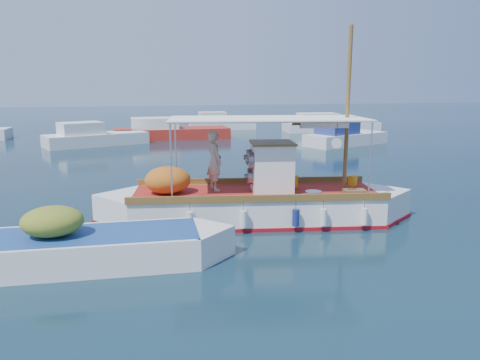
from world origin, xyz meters
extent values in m
plane|color=black|center=(0.00, 0.00, 0.00)|extent=(160.00, 160.00, 0.00)
cube|color=white|center=(-0.39, 0.27, 0.34)|extent=(7.57, 3.55, 1.07)
cube|color=white|center=(-3.98, 0.85, 0.34)|extent=(2.40, 2.40, 1.07)
cube|color=white|center=(3.21, -0.31, 0.34)|extent=(2.40, 2.40, 1.07)
cube|color=maroon|center=(-0.39, 0.27, 0.02)|extent=(7.68, 3.64, 0.17)
cube|color=#A52019|center=(-0.39, 0.27, 0.85)|extent=(7.54, 3.36, 0.06)
cube|color=brown|center=(-0.19, 1.48, 0.97)|extent=(7.30, 1.27, 0.19)
cube|color=brown|center=(-0.58, -0.94, 0.97)|extent=(7.30, 1.27, 0.19)
cube|color=white|center=(0.09, 0.19, 1.60)|extent=(1.35, 1.43, 1.46)
cube|color=brown|center=(0.09, 0.19, 2.36)|extent=(1.46, 1.54, 0.06)
cylinder|color=slate|center=(-0.58, -0.02, 1.89)|extent=(0.29, 0.51, 0.49)
cylinder|color=slate|center=(-0.48, 0.60, 1.89)|extent=(0.29, 0.51, 0.49)
cylinder|color=slate|center=(-0.53, 0.29, 1.36)|extent=(0.29, 0.51, 0.49)
cylinder|color=brown|center=(2.30, -0.16, 3.30)|extent=(0.13, 0.13, 4.85)
cylinder|color=brown|center=(1.53, -0.04, 2.91)|extent=(1.74, 0.35, 0.08)
cylinder|color=silver|center=(-2.61, 1.71, 1.97)|extent=(0.05, 0.05, 2.18)
cylinder|color=silver|center=(-2.95, -0.40, 1.97)|extent=(0.05, 0.05, 2.18)
cylinder|color=silver|center=(2.85, 0.83, 1.97)|extent=(0.05, 0.05, 2.18)
cylinder|color=silver|center=(2.51, -1.28, 1.97)|extent=(0.05, 0.05, 2.18)
cube|color=white|center=(-0.05, 0.21, 3.08)|extent=(6.02, 3.21, 0.04)
ellipsoid|color=#B9621B|center=(-2.97, 0.68, 1.28)|extent=(1.53, 1.36, 0.82)
cube|color=orange|center=(0.95, 0.59, 1.07)|extent=(0.27, 0.21, 0.39)
cylinder|color=orange|center=(2.88, 0.43, 1.04)|extent=(0.33, 0.33, 0.33)
cube|color=brown|center=(2.43, -0.58, 0.93)|extent=(0.69, 0.53, 0.12)
cylinder|color=#B2B2B2|center=(1.16, -0.52, 0.93)|extent=(0.56, 0.56, 0.12)
cylinder|color=white|center=(1.56, -1.08, 2.46)|extent=(0.29, 0.07, 0.29)
cylinder|color=white|center=(-2.52, -0.77, 0.44)|extent=(0.22, 0.22, 0.47)
cylinder|color=navy|center=(0.36, -1.23, 0.44)|extent=(0.22, 0.22, 0.47)
cylinder|color=white|center=(2.27, -1.54, 0.44)|extent=(0.22, 0.22, 0.47)
imported|color=#A59F89|center=(-1.56, 0.73, 1.79)|extent=(0.58, 0.75, 1.82)
cube|color=white|center=(-4.95, -2.32, 0.26)|extent=(4.83, 2.05, 0.93)
cube|color=white|center=(-2.57, -2.41, 0.26)|extent=(1.86, 1.86, 0.93)
cube|color=navy|center=(-4.95, -2.32, 0.70)|extent=(4.82, 1.85, 0.05)
ellipsoid|color=olive|center=(-5.78, -2.28, 1.07)|extent=(1.41, 1.17, 0.68)
cube|color=silver|center=(-6.17, 20.06, 0.30)|extent=(7.08, 4.70, 1.00)
cube|color=silver|center=(-7.10, 19.69, 1.20)|extent=(3.23, 2.88, 0.80)
cube|color=#A5251B|center=(-0.79, 22.87, 0.30)|extent=(8.59, 2.87, 1.00)
cube|color=silver|center=(-2.08, 22.86, 1.20)|extent=(3.45, 2.41, 0.80)
cube|color=silver|center=(10.40, 16.25, 0.30)|extent=(6.54, 4.41, 1.00)
cube|color=navy|center=(9.55, 15.90, 1.20)|extent=(3.00, 2.68, 0.80)
cube|color=silver|center=(13.38, 25.33, 0.30)|extent=(8.36, 3.00, 1.00)
cube|color=silver|center=(12.15, 25.39, 1.20)|extent=(3.40, 2.37, 0.80)
cube|color=silver|center=(4.38, 29.26, 0.30)|extent=(6.00, 2.16, 1.00)
cube|color=silver|center=(3.49, 29.28, 1.20)|extent=(2.42, 1.76, 0.80)
camera|label=1|loc=(-4.04, -12.98, 4.06)|focal=35.00mm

